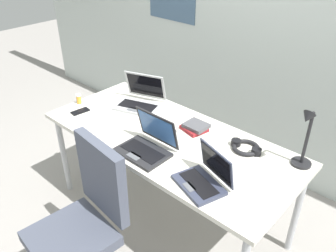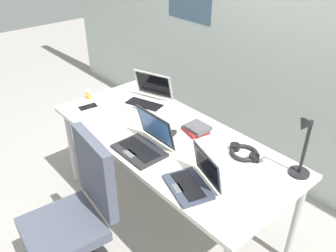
# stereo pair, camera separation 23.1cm
# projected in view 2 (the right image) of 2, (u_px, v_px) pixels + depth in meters

# --- Properties ---
(ground_plane) EXTENTS (12.00, 12.00, 0.00)m
(ground_plane) POSITION_uv_depth(u_px,v_px,m) (168.00, 215.00, 2.74)
(ground_plane) COLOR gray
(wall_back) EXTENTS (6.00, 0.13, 2.60)m
(wall_back) POSITION_uv_depth(u_px,v_px,m) (275.00, 25.00, 2.68)
(wall_back) COLOR #B2BCB7
(wall_back) RESTS_ON ground_plane
(desk) EXTENTS (1.80, 0.80, 0.74)m
(desk) POSITION_uv_depth(u_px,v_px,m) (168.00, 143.00, 2.38)
(desk) COLOR silver
(desk) RESTS_ON ground_plane
(desk_lamp) EXTENTS (0.12, 0.18, 0.40)m
(desk_lamp) POSITION_uv_depth(u_px,v_px,m) (302.00, 148.00, 1.89)
(desk_lamp) COLOR black
(desk_lamp) RESTS_ON desk
(laptop_by_keyboard) EXTENTS (0.41, 0.38, 0.24)m
(laptop_by_keyboard) POSITION_uv_depth(u_px,v_px,m) (147.00, 99.00, 2.73)
(laptop_by_keyboard) COLOR #B7BABC
(laptop_by_keyboard) RESTS_ON desk
(laptop_back_left) EXTENTS (0.32, 0.28, 0.24)m
(laptop_back_left) POSITION_uv_depth(u_px,v_px,m) (144.00, 143.00, 2.19)
(laptop_back_left) COLOR #232326
(laptop_back_left) RESTS_ON desk
(laptop_near_lamp) EXTENTS (0.34, 0.30, 0.21)m
(laptop_near_lamp) POSITION_uv_depth(u_px,v_px,m) (194.00, 180.00, 1.89)
(laptop_near_lamp) COLOR #33384C
(laptop_near_lamp) RESTS_ON desk
(computer_mouse) EXTENTS (0.07, 0.10, 0.03)m
(computer_mouse) POSITION_uv_depth(u_px,v_px,m) (172.00, 133.00, 2.35)
(computer_mouse) COLOR black
(computer_mouse) RESTS_ON desk
(cell_phone) EXTENTS (0.08, 0.14, 0.01)m
(cell_phone) POSITION_uv_depth(u_px,v_px,m) (88.00, 107.00, 2.71)
(cell_phone) COLOR black
(cell_phone) RESTS_ON desk
(headphones) EXTENTS (0.21, 0.18, 0.04)m
(headphones) POSITION_uv_depth(u_px,v_px,m) (244.00, 153.00, 2.16)
(headphones) COLOR black
(headphones) RESTS_ON desk
(pill_bottle) EXTENTS (0.04, 0.04, 0.08)m
(pill_bottle) POSITION_uv_depth(u_px,v_px,m) (88.00, 94.00, 2.81)
(pill_bottle) COLOR gold
(pill_bottle) RESTS_ON desk
(book_stack) EXTENTS (0.19, 0.17, 0.05)m
(book_stack) POSITION_uv_depth(u_px,v_px,m) (196.00, 129.00, 2.39)
(book_stack) COLOR maroon
(book_stack) RESTS_ON desk
(office_chair) EXTENTS (0.52, 0.56, 0.97)m
(office_chair) POSITION_uv_depth(u_px,v_px,m) (76.00, 225.00, 2.12)
(office_chair) COLOR black
(office_chair) RESTS_ON ground_plane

